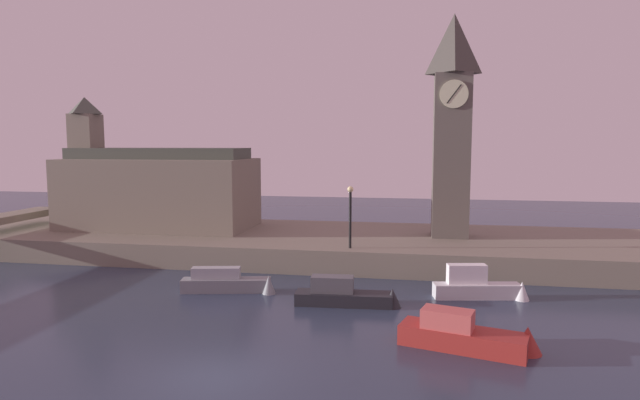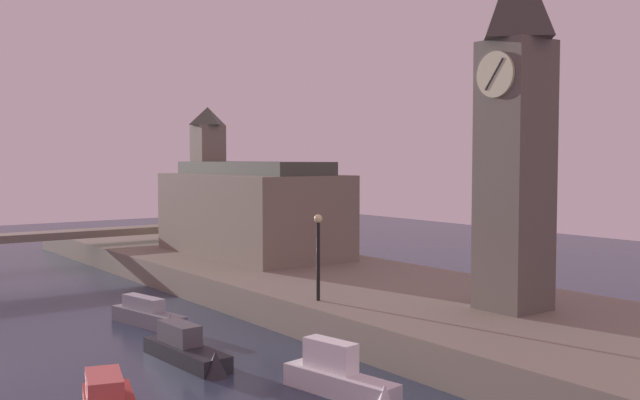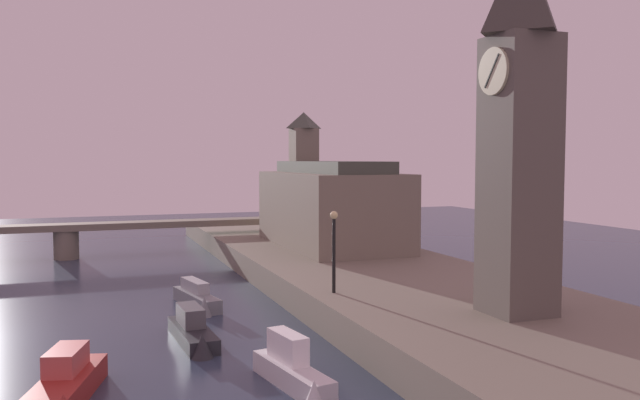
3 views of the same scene
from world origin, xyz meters
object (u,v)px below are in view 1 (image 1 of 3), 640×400
(boat_cruiser_grey, at_px, (231,283))
(streetlamp, at_px, (350,209))
(boat_barge_dark, at_px, (352,296))
(boat_dinghy_red, at_px, (474,336))
(parliament_hall, at_px, (155,188))
(boat_ferry_white, at_px, (481,287))
(clock_tower, at_px, (452,123))

(boat_cruiser_grey, bearing_deg, streetlamp, 43.18)
(streetlamp, distance_m, boat_cruiser_grey, 8.39)
(boat_barge_dark, height_order, boat_dinghy_red, boat_dinghy_red)
(parliament_hall, bearing_deg, streetlamp, -20.02)
(boat_dinghy_red, bearing_deg, boat_barge_dark, 137.43)
(boat_cruiser_grey, bearing_deg, boat_ferry_white, 4.90)
(streetlamp, bearing_deg, boat_barge_dark, -82.25)
(parliament_hall, relative_size, streetlamp, 3.70)
(boat_cruiser_grey, distance_m, boat_ferry_white, 12.78)
(parliament_hall, relative_size, boat_dinghy_red, 2.48)
(streetlamp, height_order, boat_dinghy_red, streetlamp)
(boat_dinghy_red, bearing_deg, clock_tower, 89.75)
(streetlamp, bearing_deg, boat_dinghy_red, -61.66)
(clock_tower, bearing_deg, parliament_hall, 179.24)
(parliament_hall, distance_m, streetlamp, 16.33)
(streetlamp, height_order, boat_cruiser_grey, streetlamp)
(clock_tower, height_order, boat_barge_dark, clock_tower)
(clock_tower, relative_size, boat_ferry_white, 3.02)
(parliament_hall, bearing_deg, boat_barge_dark, -36.61)
(boat_cruiser_grey, bearing_deg, clock_tower, 42.04)
(parliament_hall, height_order, streetlamp, parliament_hall)
(boat_dinghy_red, xyz_separation_m, boat_ferry_white, (1.09, 7.02, 0.06))
(streetlamp, relative_size, boat_cruiser_grey, 0.72)
(parliament_hall, xyz_separation_m, boat_cruiser_grey, (9.73, -10.85, -3.96))
(clock_tower, relative_size, boat_barge_dark, 2.79)
(streetlamp, bearing_deg, boat_ferry_white, -30.35)
(streetlamp, relative_size, boat_barge_dark, 0.71)
(streetlamp, distance_m, boat_ferry_white, 8.87)
(boat_barge_dark, distance_m, boat_ferry_white, 6.65)
(clock_tower, xyz_separation_m, boat_barge_dark, (-5.23, -11.76, -8.65))
(streetlamp, distance_m, boat_dinghy_red, 13.14)
(boat_dinghy_red, relative_size, boat_cruiser_grey, 1.07)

